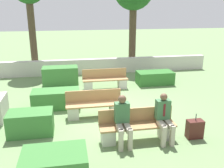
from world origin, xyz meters
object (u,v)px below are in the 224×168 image
bench_right_side (94,107)px  person_seated_woman (123,118)px  bench_front (137,128)px  person_seated_man (164,116)px  bench_left_side (105,81)px  suitcase (195,129)px

bench_right_side → person_seated_woman: 1.98m
bench_front → person_seated_woman: size_ratio=1.55×
person_seated_man → person_seated_woman: person_seated_woman is taller
person_seated_man → bench_left_side: bearing=100.9°
bench_right_side → person_seated_man: person_seated_man is taller
bench_right_side → suitcase: size_ratio=2.56×
bench_right_side → person_seated_woman: person_seated_woman is taller
person_seated_man → person_seated_woman: 1.13m
bench_right_side → suitcase: bearing=-38.5°
person_seated_woman → bench_right_side: bearing=106.8°
bench_left_side → person_seated_man: person_seated_man is taller
bench_right_side → suitcase: 3.22m
person_seated_man → person_seated_woman: (-1.13, 0.00, 0.02)m
bench_right_side → person_seated_man: size_ratio=1.41×
person_seated_man → person_seated_woman: size_ratio=0.98×
person_seated_woman → suitcase: (2.04, -0.04, -0.48)m
bench_front → suitcase: size_ratio=2.88×
bench_front → person_seated_man: size_ratio=1.58×
bench_left_side → suitcase: 5.04m
bench_left_side → bench_right_side: size_ratio=1.07×
bench_left_side → person_seated_woman: person_seated_woman is taller
bench_right_side → person_seated_woman: size_ratio=1.38×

